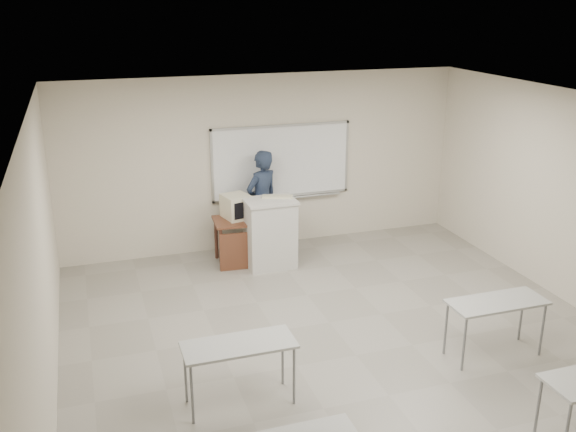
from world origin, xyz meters
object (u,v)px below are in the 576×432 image
object	(u,v)px
instructor_desk	(255,234)
crt_monitor	(236,207)
laptop	(257,211)
whiteboard	(281,162)
mouse	(289,218)
keyboard	(277,197)
podium	(270,233)
presenter	(262,202)

from	to	relation	value
instructor_desk	crt_monitor	xyz separation A→B (m)	(-0.25, 0.23, 0.42)
crt_monitor	laptop	size ratio (longest dim) A/B	1.31
instructor_desk	laptop	world-z (taller)	laptop
whiteboard	mouse	distance (m)	1.13
mouse	keyboard	distance (m)	0.43
podium	presenter	distance (m)	0.76
whiteboard	podium	xyz separation A→B (m)	(-0.50, -0.97, -0.91)
presenter	laptop	bearing A→B (deg)	30.58
podium	presenter	world-z (taller)	presenter
presenter	whiteboard	bearing A→B (deg)	-173.95
crt_monitor	laptop	bearing A→B (deg)	-8.31
whiteboard	crt_monitor	distance (m)	1.22
whiteboard	keyboard	size ratio (longest dim) A/B	5.09
laptop	presenter	distance (m)	0.28
laptop	whiteboard	bearing A→B (deg)	19.24
podium	laptop	distance (m)	0.52
podium	presenter	xyz separation A→B (m)	(0.06, 0.68, 0.32)
whiteboard	crt_monitor	size ratio (longest dim) A/B	5.28
instructor_desk	keyboard	size ratio (longest dim) A/B	2.66
whiteboard	laptop	size ratio (longest dim) A/B	6.89
podium	keyboard	bearing A→B (deg)	27.49
podium	keyboard	distance (m)	0.60
instructor_desk	podium	xyz separation A→B (m)	(0.20, -0.19, 0.05)
podium	keyboard	xyz separation A→B (m)	(0.15, 0.08, 0.58)
instructor_desk	presenter	world-z (taller)	presenter
whiteboard	keyboard	world-z (taller)	whiteboard
instructor_desk	podium	distance (m)	0.28
crt_monitor	mouse	size ratio (longest dim) A/B	4.52
instructor_desk	podium	world-z (taller)	podium
crt_monitor	mouse	distance (m)	0.88
podium	mouse	world-z (taller)	podium
podium	instructor_desk	bearing A→B (deg)	136.20
crt_monitor	laptop	xyz separation A→B (m)	(0.36, 0.03, -0.13)
keyboard	presenter	distance (m)	0.66
instructor_desk	mouse	bearing A→B (deg)	-5.57
whiteboard	crt_monitor	world-z (taller)	whiteboard
keyboard	presenter	bearing A→B (deg)	118.03
mouse	presenter	distance (m)	0.67
crt_monitor	presenter	distance (m)	0.57
presenter	crt_monitor	bearing A→B (deg)	0.44
whiteboard	mouse	bearing A→B (deg)	-99.81
crt_monitor	mouse	xyz separation A→B (m)	(0.80, -0.33, -0.17)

